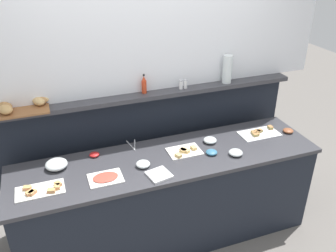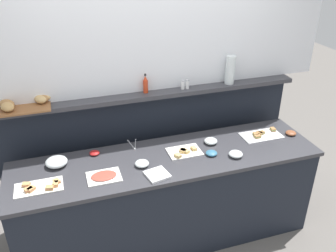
# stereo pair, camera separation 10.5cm
# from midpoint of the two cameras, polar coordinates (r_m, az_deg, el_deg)

# --- Properties ---
(ground_plane) EXTENTS (12.00, 12.00, 0.00)m
(ground_plane) POSITION_cam_midpoint_polar(r_m,az_deg,el_deg) (4.05, -3.70, -11.28)
(ground_plane) COLOR slate
(buffet_counter) EXTENTS (2.65, 0.69, 0.89)m
(buffet_counter) POSITION_cam_midpoint_polar(r_m,az_deg,el_deg) (3.33, -0.88, -11.46)
(buffet_counter) COLOR black
(buffet_counter) RESTS_ON ground_plane
(back_ledge_unit) EXTENTS (2.82, 0.22, 1.31)m
(back_ledge_unit) POSITION_cam_midpoint_polar(r_m,az_deg,el_deg) (3.59, -3.66, -3.52)
(back_ledge_unit) COLOR black
(back_ledge_unit) RESTS_ON ground_plane
(upper_wall_panel) EXTENTS (3.42, 0.08, 1.29)m
(upper_wall_panel) POSITION_cam_midpoint_polar(r_m,az_deg,el_deg) (3.15, -4.52, 16.80)
(upper_wall_panel) COLOR white
(upper_wall_panel) RESTS_ON back_ledge_unit
(sandwich_platter_rear) EXTENTS (0.29, 0.21, 0.04)m
(sandwich_platter_rear) POSITION_cam_midpoint_polar(r_m,az_deg,el_deg) (3.13, 1.68, -4.03)
(sandwich_platter_rear) COLOR white
(sandwich_platter_rear) RESTS_ON buffet_counter
(sandwich_platter_side) EXTENTS (0.35, 0.19, 0.04)m
(sandwich_platter_side) POSITION_cam_midpoint_polar(r_m,az_deg,el_deg) (2.86, -20.51, -9.49)
(sandwich_platter_side) COLOR white
(sandwich_platter_side) RESTS_ON buffet_counter
(sandwich_platter_front) EXTENTS (0.38, 0.21, 0.04)m
(sandwich_platter_front) POSITION_cam_midpoint_polar(r_m,az_deg,el_deg) (3.50, 13.46, -1.12)
(sandwich_platter_front) COLOR white
(sandwich_platter_front) RESTS_ON buffet_counter
(cold_cuts_platter) EXTENTS (0.26, 0.20, 0.02)m
(cold_cuts_platter) POSITION_cam_midpoint_polar(r_m,az_deg,el_deg) (2.86, -10.94, -8.09)
(cold_cuts_platter) COLOR white
(cold_cuts_platter) RESTS_ON buffet_counter
(glass_bowl_large) EXTENTS (0.12, 0.12, 0.05)m
(glass_bowl_large) POSITION_cam_midpoint_polar(r_m,az_deg,el_deg) (3.13, 9.74, -4.22)
(glass_bowl_large) COLOR silver
(glass_bowl_large) RESTS_ON buffet_counter
(glass_bowl_medium) EXTENTS (0.12, 0.12, 0.05)m
(glass_bowl_medium) POSITION_cam_midpoint_polar(r_m,az_deg,el_deg) (3.28, 5.77, -2.29)
(glass_bowl_medium) COLOR silver
(glass_bowl_medium) RESTS_ON buffet_counter
(glass_bowl_small) EXTENTS (0.18, 0.18, 0.07)m
(glass_bowl_small) POSITION_cam_midpoint_polar(r_m,az_deg,el_deg) (3.07, -18.23, -5.85)
(glass_bowl_small) COLOR silver
(glass_bowl_small) RESTS_ON buffet_counter
(glass_bowl_extra) EXTENTS (0.12, 0.12, 0.05)m
(glass_bowl_extra) POSITION_cam_midpoint_polar(r_m,az_deg,el_deg) (2.95, -5.00, -6.08)
(glass_bowl_extra) COLOR silver
(glass_bowl_extra) RESTS_ON buffet_counter
(condiment_bowl_red) EXTENTS (0.10, 0.10, 0.03)m
(condiment_bowl_red) POSITION_cam_midpoint_polar(r_m,az_deg,el_deg) (3.12, 5.97, -4.17)
(condiment_bowl_red) COLOR teal
(condiment_bowl_red) RESTS_ON buffet_counter
(condiment_bowl_teal) EXTENTS (0.10, 0.10, 0.03)m
(condiment_bowl_teal) POSITION_cam_midpoint_polar(r_m,az_deg,el_deg) (3.61, 17.74, -0.72)
(condiment_bowl_teal) COLOR brown
(condiment_bowl_teal) RESTS_ON buffet_counter
(condiment_bowl_cream) EXTENTS (0.09, 0.09, 0.03)m
(condiment_bowl_cream) POSITION_cam_midpoint_polar(r_m,az_deg,el_deg) (3.15, -12.56, -4.45)
(condiment_bowl_cream) COLOR red
(condiment_bowl_cream) RESTS_ON buffet_counter
(serving_tongs) EXTENTS (0.08, 0.19, 0.01)m
(serving_tongs) POSITION_cam_midpoint_polar(r_m,az_deg,el_deg) (3.24, -6.54, -3.10)
(serving_tongs) COLOR #B7BABF
(serving_tongs) RESTS_ON buffet_counter
(napkin_stack) EXTENTS (0.20, 0.20, 0.02)m
(napkin_stack) POSITION_cam_midpoint_polar(r_m,az_deg,el_deg) (2.84, -2.51, -7.76)
(napkin_stack) COLOR white
(napkin_stack) RESTS_ON buffet_counter
(hot_sauce_bottle) EXTENTS (0.04, 0.04, 0.18)m
(hot_sauce_bottle) POSITION_cam_midpoint_polar(r_m,az_deg,el_deg) (3.22, -4.76, 6.52)
(hot_sauce_bottle) COLOR red
(hot_sauce_bottle) RESTS_ON back_ledge_unit
(salt_shaker) EXTENTS (0.03, 0.03, 0.09)m
(salt_shaker) POSITION_cam_midpoint_polar(r_m,az_deg,el_deg) (3.31, 1.16, 6.60)
(salt_shaker) COLOR white
(salt_shaker) RESTS_ON back_ledge_unit
(pepper_shaker) EXTENTS (0.03, 0.03, 0.09)m
(pepper_shaker) POSITION_cam_midpoint_polar(r_m,az_deg,el_deg) (3.33, 1.87, 6.69)
(pepper_shaker) COLOR white
(pepper_shaker) RESTS_ON back_ledge_unit
(bread_basket) EXTENTS (0.44, 0.28, 0.08)m
(bread_basket) POSITION_cam_midpoint_polar(r_m,az_deg,el_deg) (3.15, -22.73, 3.03)
(bread_basket) COLOR brown
(bread_basket) RESTS_ON back_ledge_unit
(water_carafe) EXTENTS (0.09, 0.09, 0.27)m
(water_carafe) POSITION_cam_midpoint_polar(r_m,az_deg,el_deg) (3.47, 8.54, 8.91)
(water_carafe) COLOR silver
(water_carafe) RESTS_ON back_ledge_unit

